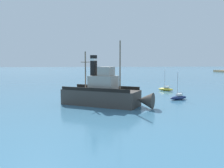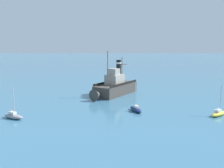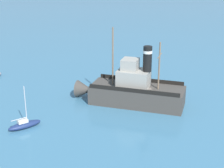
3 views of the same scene
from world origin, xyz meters
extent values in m
plane|color=teal|center=(0.00, 0.00, 0.00)|extent=(600.00, 600.00, 0.00)
cube|color=#423D38|center=(0.15, 0.21, 1.20)|extent=(10.07, 12.51, 2.40)
cone|color=#423D38|center=(3.95, 6.32, 1.20)|extent=(3.26, 3.28, 2.35)
cube|color=#9E998E|center=(0.41, 0.63, 3.50)|extent=(4.66, 4.98, 2.20)
cube|color=#9E998E|center=(0.68, 1.06, 5.30)|extent=(2.92, 2.86, 1.40)
cylinder|color=black|center=(-0.48, -0.81, 6.20)|extent=(1.10, 1.10, 3.20)
cylinder|color=silver|center=(-0.48, -0.81, 7.10)|extent=(1.16, 1.16, 0.35)
cylinder|color=#75604C|center=(1.89, 3.01, 6.15)|extent=(0.20, 0.20, 7.50)
cylinder|color=#75604C|center=(-1.28, -2.08, 5.40)|extent=(0.20, 0.20, 6.00)
cylinder|color=#75604C|center=(-1.28, -2.08, 6.72)|extent=(2.27, 1.47, 0.12)
cube|color=black|center=(-1.68, 1.35, 2.65)|extent=(6.12, 9.74, 0.50)
cube|color=black|center=(1.98, -0.93, 2.65)|extent=(6.12, 9.74, 0.50)
ellipsoid|color=navy|center=(-3.26, 14.51, 0.35)|extent=(2.45, 3.94, 0.70)
cube|color=silver|center=(-3.34, 14.70, 0.88)|extent=(1.01, 1.26, 0.36)
cylinder|color=#B7B7BC|center=(-3.15, 14.23, 2.80)|extent=(0.10, 0.10, 4.20)
cylinder|color=#B7B7BC|center=(-3.49, 15.07, 1.25)|extent=(0.75, 1.70, 0.08)
camera|label=1|loc=(36.90, -2.83, 6.71)|focal=38.00mm
camera|label=2|loc=(0.05, 53.43, 10.95)|focal=38.00mm
camera|label=3|loc=(-39.06, 13.69, 17.52)|focal=55.00mm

